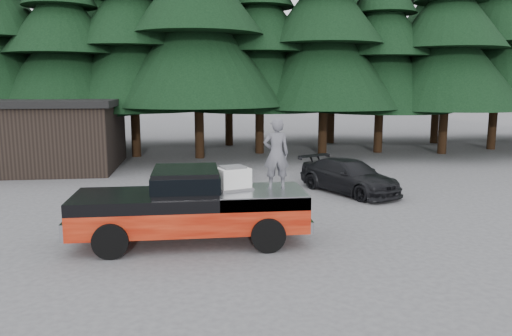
{
  "coord_description": "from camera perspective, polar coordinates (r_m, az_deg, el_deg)",
  "views": [
    {
      "loc": [
        -1.28,
        -12.7,
        4.03
      ],
      "look_at": [
        0.3,
        0.0,
        1.85
      ],
      "focal_mm": 35.0,
      "sensor_mm": 36.0,
      "label": 1
    }
  ],
  "objects": [
    {
      "name": "treeline",
      "position": [
        30.18,
        -3.97,
        16.65
      ],
      "size": [
        60.15,
        16.05,
        17.5
      ],
      "color": "black",
      "rests_on": "ground"
    },
    {
      "name": "ground",
      "position": [
        13.39,
        -1.29,
        -7.87
      ],
      "size": [
        120.0,
        120.0,
        0.0
      ],
      "primitive_type": "plane",
      "color": "#4D4D4F",
      "rests_on": "ground"
    },
    {
      "name": "man_on_bed",
      "position": [
        12.82,
        2.32,
        1.63
      ],
      "size": [
        0.67,
        0.45,
        1.83
      ],
      "primitive_type": "imported",
      "rotation": [
        0.0,
        0.0,
        3.16
      ],
      "color": "#595960",
      "rests_on": "pickup_truck"
    },
    {
      "name": "truck_cab",
      "position": [
        12.67,
        -8.01,
        -1.39
      ],
      "size": [
        1.66,
        1.9,
        0.59
      ],
      "primitive_type": "cube",
      "color": "black",
      "rests_on": "pickup_truck"
    },
    {
      "name": "air_compressor",
      "position": [
        12.85,
        -2.66,
        -1.27
      ],
      "size": [
        0.95,
        0.87,
        0.54
      ],
      "primitive_type": "cube",
      "rotation": [
        0.0,
        0.0,
        0.34
      ],
      "color": "silver",
      "rests_on": "pickup_truck"
    },
    {
      "name": "utility_building",
      "position": [
        25.99,
        -24.39,
        3.57
      ],
      "size": [
        8.4,
        6.4,
        3.3
      ],
      "color": "black",
      "rests_on": "ground"
    },
    {
      "name": "pickup_truck",
      "position": [
        12.89,
        -7.47,
        -5.57
      ],
      "size": [
        6.0,
        2.04,
        1.33
      ],
      "primitive_type": null,
      "color": "red",
      "rests_on": "ground"
    },
    {
      "name": "parked_car",
      "position": [
        18.88,
        10.59,
        -0.92
      ],
      "size": [
        3.52,
        4.6,
        1.24
      ],
      "primitive_type": "imported",
      "rotation": [
        0.0,
        0.0,
        0.48
      ],
      "color": "black",
      "rests_on": "ground"
    }
  ]
}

